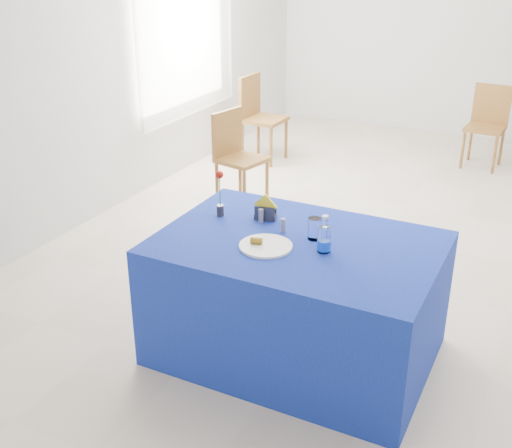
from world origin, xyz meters
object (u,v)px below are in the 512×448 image
(water_bottle, at_px, (324,240))
(chair_bg_left, at_px, (488,120))
(plate, at_px, (266,246))
(chair_win_a, at_px, (235,151))
(chair_win_b, at_px, (258,112))
(blue_table, at_px, (296,299))

(water_bottle, distance_m, chair_bg_left, 4.31)
(plate, height_order, chair_bg_left, chair_bg_left)
(chair_win_a, bearing_deg, chair_bg_left, -29.12)
(chair_bg_left, relative_size, chair_win_b, 0.93)
(chair_bg_left, xyz_separation_m, chair_win_a, (-1.96, -2.21, -0.00))
(chair_win_b, bearing_deg, plate, -150.08)
(blue_table, distance_m, chair_win_a, 2.53)
(blue_table, distance_m, water_bottle, 0.49)
(water_bottle, height_order, chair_bg_left, water_bottle)
(plate, height_order, chair_win_a, chair_win_a)
(blue_table, height_order, water_bottle, water_bottle)
(water_bottle, height_order, chair_win_a, water_bottle)
(chair_bg_left, height_order, chair_win_a, chair_bg_left)
(water_bottle, height_order, chair_win_b, water_bottle)
(chair_win_a, height_order, chair_win_b, chair_win_b)
(water_bottle, bearing_deg, blue_table, 163.03)
(chair_win_a, relative_size, chair_win_b, 0.93)
(plate, relative_size, blue_table, 0.19)
(plate, bearing_deg, chair_win_a, 122.19)
(plate, distance_m, chair_bg_left, 4.43)
(blue_table, distance_m, chair_win_b, 3.80)
(chair_win_b, bearing_deg, blue_table, -147.25)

